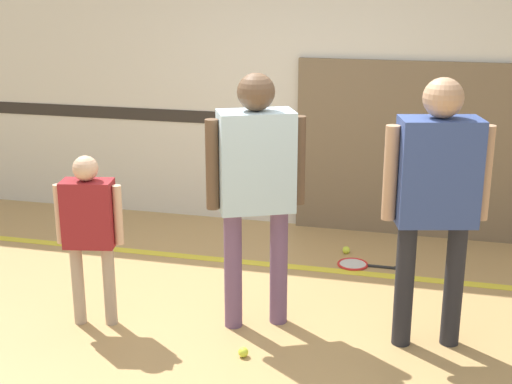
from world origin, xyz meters
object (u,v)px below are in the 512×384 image
Objects in this scene: person_student_left at (89,222)px; person_student_right at (437,186)px; tennis_ball_by_spare_racket at (346,250)px; racket_spare_on_floor at (356,264)px; tennis_ball_near_instructor at (243,352)px; person_instructor at (256,175)px.

person_student_left is 0.69× the size of person_student_right.
tennis_ball_by_spare_racket is at bearing -78.53° from person_student_right.
tennis_ball_near_instructor is at bearing -107.29° from racket_spare_on_floor.
tennis_ball_by_spare_racket is at bearing 114.08° from racket_spare_on_floor.
person_instructor is 1.45× the size of person_student_left.
person_student_right is at bearing 22.76° from tennis_ball_near_instructor.
racket_spare_on_floor is 0.28m from tennis_ball_by_spare_racket.
person_student_left reaches higher than tennis_ball_near_instructor.
racket_spare_on_floor is at bearing -65.82° from tennis_ball_by_spare_racket.
person_instructor is at bearing 94.27° from tennis_ball_near_instructor.
tennis_ball_by_spare_racket is (-0.11, 0.25, 0.02)m from racket_spare_on_floor.
person_student_right reaches higher than person_student_left.
racket_spare_on_floor is 7.60× the size of tennis_ball_near_instructor.
tennis_ball_near_instructor is 1.00× the size of tennis_ball_by_spare_racket.
person_instructor reaches higher than person_student_left.
person_student_left is 2.43m from tennis_ball_by_spare_racket.
person_student_right is 1.74m from racket_spare_on_floor.
person_student_left is at bearing 168.78° from person_instructor.
person_instructor is 26.61× the size of tennis_ball_by_spare_racket.
racket_spare_on_floor is 1.77m from tennis_ball_near_instructor.
person_instructor is 1.72m from racket_spare_on_floor.
person_student_right reaches higher than tennis_ball_near_instructor.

